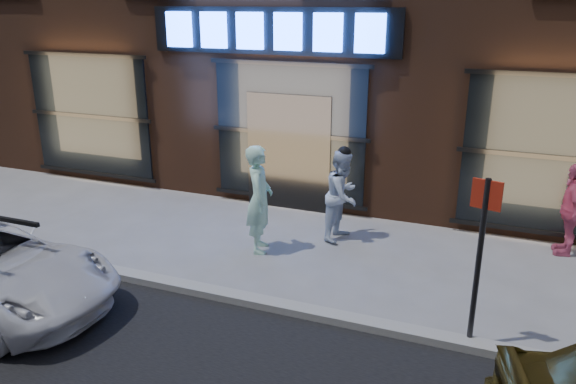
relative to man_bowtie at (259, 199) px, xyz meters
name	(u,v)px	position (x,y,z in m)	size (l,w,h in m)	color
ground	(194,292)	(-0.30, -1.77, -0.94)	(90.00, 90.00, 0.00)	slate
curb	(194,289)	(-0.30, -1.77, -0.88)	(60.00, 0.25, 0.12)	gray
man_bowtie	(259,199)	(0.00, 0.00, 0.00)	(0.69, 0.45, 1.89)	#B6F0D7
man_cap	(343,195)	(1.19, 1.02, -0.11)	(0.81, 0.63, 1.67)	silver
passerby	(571,209)	(4.98, 1.80, -0.14)	(0.95, 0.39, 1.62)	#C75275
sign_post	(480,248)	(3.66, -1.67, 0.40)	(0.35, 0.12, 2.23)	#262628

